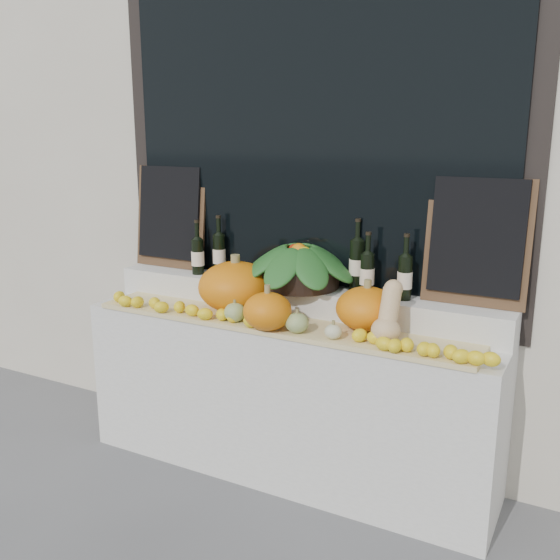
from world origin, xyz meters
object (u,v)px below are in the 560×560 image
(pumpkin_left, at_px, (236,287))
(wine_bottle_tall, at_px, (357,264))
(pumpkin_right, at_px, (367,308))
(butternut_squash, at_px, (388,316))
(produce_bowl, at_px, (299,265))

(pumpkin_left, height_order, wine_bottle_tall, wine_bottle_tall)
(pumpkin_left, xyz_separation_m, pumpkin_right, (0.75, 0.03, -0.03))
(pumpkin_left, xyz_separation_m, butternut_squash, (0.90, -0.09, -0.01))
(wine_bottle_tall, bearing_deg, produce_bowl, -164.62)
(butternut_squash, bearing_deg, produce_bowl, 155.67)
(pumpkin_right, bearing_deg, wine_bottle_tall, 122.59)
(pumpkin_left, distance_m, wine_bottle_tall, 0.67)
(pumpkin_right, bearing_deg, butternut_squash, -39.73)
(pumpkin_right, xyz_separation_m, produce_bowl, (-0.45, 0.15, 0.15))
(pumpkin_right, relative_size, butternut_squash, 1.08)
(pumpkin_left, distance_m, pumpkin_right, 0.75)
(butternut_squash, distance_m, produce_bowl, 0.67)
(pumpkin_left, relative_size, butternut_squash, 1.43)
(pumpkin_left, distance_m, butternut_squash, 0.90)
(butternut_squash, xyz_separation_m, produce_bowl, (-0.60, 0.27, 0.13))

